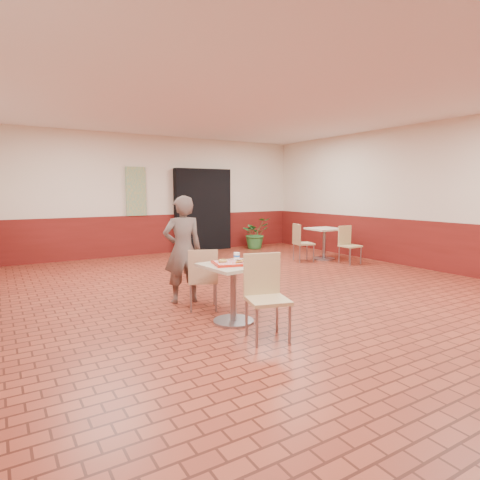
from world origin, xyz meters
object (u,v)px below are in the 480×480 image
main_table (233,283)px  paper_cup (237,256)px  customer (183,250)px  long_john_donut (240,261)px  ring_donut (223,261)px  second_table (324,238)px  potted_plant (255,233)px  serving_tray (233,263)px  chair_second_left (301,241)px  chair_main_front (265,292)px  chair_second_front (348,242)px  chair_main_back (203,276)px

main_table → paper_cup: bearing=40.2°
customer → long_john_donut: 1.26m
ring_donut → second_table: 5.14m
second_table → potted_plant: size_ratio=0.85×
serving_tray → chair_second_left: 4.56m
chair_main_front → chair_second_front: bearing=48.9°
customer → chair_second_left: (3.67, 1.75, -0.29)m
paper_cup → chair_second_front: paper_cup is taller
paper_cup → serving_tray: bearing=-139.8°
main_table → chair_main_front: (0.05, -0.61, 0.03)m
chair_main_back → chair_second_left: bearing=-123.9°
long_john_donut → chair_second_front: size_ratio=0.18×
main_table → chair_second_front: chair_second_front is taller
ring_donut → second_table: size_ratio=0.15×
main_table → serving_tray: (-0.00, 0.00, 0.25)m
serving_tray → chair_second_front: 4.79m
paper_cup → main_table: bearing=-139.8°
chair_main_front → serving_tray: size_ratio=1.93×
paper_cup → chair_main_front: bearing=-94.2°
chair_second_front → serving_tray: bearing=-153.1°
customer → potted_plant: customer is taller
customer → ring_donut: 1.11m
customer → chair_second_left: 4.07m
customer → ring_donut: customer is taller
main_table → customer: 1.20m
paper_cup → chair_main_back: bearing=108.3°
chair_main_back → chair_second_front: (4.35, 1.52, -0.01)m
chair_main_back → long_john_donut: 0.81m
ring_donut → potted_plant: 6.43m
customer → long_john_donut: customer is taller
main_table → customer: bearing=98.2°
chair_main_back → customer: size_ratio=0.55×
main_table → potted_plant: bearing=54.0°
potted_plant → chair_second_front: bearing=-80.3°
potted_plant → customer: bearing=-134.3°
serving_tray → long_john_donut: bearing=-61.8°
ring_donut → long_john_donut: bearing=-36.7°
customer → chair_main_front: bearing=105.3°
long_john_donut → paper_cup: 0.17m
main_table → chair_second_front: (4.26, 2.18, -0.02)m
chair_second_front → long_john_donut: bearing=-152.0°
ring_donut → potted_plant: (3.87, 5.12, -0.34)m
serving_tray → ring_donut: size_ratio=4.33×
chair_main_back → serving_tray: bearing=122.1°
serving_tray → chair_second_left: chair_second_left is taller
ring_donut → customer: bearing=92.1°
main_table → serving_tray: 0.25m
potted_plant → second_table: bearing=-79.5°
serving_tray → ring_donut: (-0.13, 0.04, 0.03)m
main_table → second_table: 5.05m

